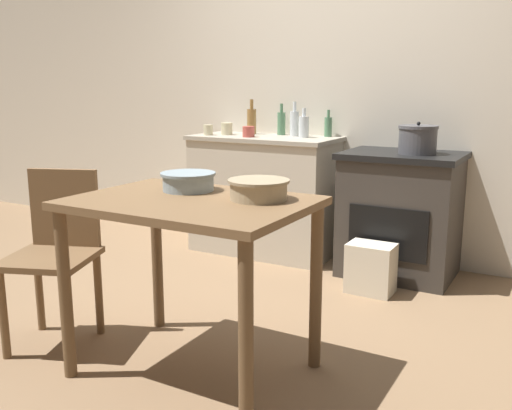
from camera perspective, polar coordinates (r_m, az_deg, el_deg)
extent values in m
plane|color=#896B4C|center=(3.23, -3.37, -11.44)|extent=(14.00, 14.00, 0.00)
cube|color=beige|center=(4.38, 7.97, 11.77)|extent=(8.00, 0.07, 2.55)
cube|color=beige|center=(4.38, 0.82, 0.83)|extent=(1.08, 0.52, 0.87)
cube|color=#A9A08F|center=(4.32, 0.84, 6.69)|extent=(1.11, 0.55, 0.03)
cube|color=#38332D|center=(3.98, 14.22, -1.19)|extent=(0.73, 0.56, 0.80)
cube|color=black|center=(3.91, 14.53, 4.82)|extent=(0.77, 0.60, 0.04)
cube|color=black|center=(3.72, 12.99, -2.78)|extent=(0.51, 0.01, 0.34)
cube|color=brown|center=(2.46, -6.54, 0.19)|extent=(1.01, 0.72, 0.03)
cylinder|color=brown|center=(2.65, -18.53, -8.53)|extent=(0.06, 0.06, 0.76)
cylinder|color=brown|center=(2.10, -1.02, -13.37)|extent=(0.06, 0.06, 0.76)
cylinder|color=brown|center=(3.07, -9.87, -5.22)|extent=(0.06, 0.06, 0.76)
cylinder|color=brown|center=(2.62, 6.01, -8.20)|extent=(0.06, 0.06, 0.76)
cube|color=brown|center=(2.96, -19.93, -5.06)|extent=(0.52, 0.52, 0.03)
cube|color=brown|center=(3.07, -18.60, -0.25)|extent=(0.35, 0.16, 0.40)
cylinder|color=brown|center=(2.98, -23.95, -10.01)|extent=(0.04, 0.04, 0.44)
cylinder|color=brown|center=(2.82, -18.17, -10.77)|extent=(0.04, 0.04, 0.44)
cylinder|color=brown|center=(3.24, -20.86, -7.98)|extent=(0.04, 0.04, 0.44)
cylinder|color=brown|center=(3.10, -15.46, -8.53)|extent=(0.04, 0.04, 0.44)
cube|color=beige|center=(3.65, 11.40, -6.22)|extent=(0.29, 0.20, 0.31)
cylinder|color=#4C4C51|center=(3.84, 15.86, 6.15)|extent=(0.24, 0.24, 0.16)
cylinder|color=#4C4C51|center=(3.83, 15.93, 7.51)|extent=(0.25, 0.25, 0.02)
sphere|color=black|center=(3.83, 15.95, 7.84)|extent=(0.02, 0.02, 0.02)
cylinder|color=#93A8B2|center=(2.65, -6.80, 2.34)|extent=(0.23, 0.23, 0.08)
cylinder|color=#8597A0|center=(2.65, -6.82, 3.12)|extent=(0.25, 0.25, 0.01)
cylinder|color=tan|center=(2.42, 0.26, 1.55)|extent=(0.24, 0.24, 0.09)
cylinder|color=tan|center=(2.42, 0.26, 2.42)|extent=(0.26, 0.26, 0.01)
cylinder|color=silver|center=(4.22, 4.80, 7.79)|extent=(0.08, 0.08, 0.15)
cylinder|color=silver|center=(4.22, 4.82, 9.24)|extent=(0.03, 0.03, 0.06)
cylinder|color=olive|center=(4.51, -0.44, 8.34)|extent=(0.07, 0.07, 0.19)
cylinder|color=olive|center=(4.50, -0.44, 10.05)|extent=(0.03, 0.03, 0.08)
cylinder|color=#517F5B|center=(4.31, 7.23, 7.74)|extent=(0.06, 0.06, 0.14)
cylinder|color=#517F5B|center=(4.30, 7.26, 9.06)|extent=(0.02, 0.02, 0.06)
cylinder|color=#517F5B|center=(4.43, 2.55, 8.13)|extent=(0.06, 0.06, 0.17)
cylinder|color=#517F5B|center=(4.43, 2.57, 9.67)|extent=(0.02, 0.02, 0.07)
cylinder|color=silver|center=(4.33, 3.87, 8.11)|extent=(0.07, 0.07, 0.19)
cylinder|color=silver|center=(4.32, 3.89, 9.81)|extent=(0.03, 0.03, 0.07)
cylinder|color=#B74C42|center=(4.25, -0.75, 7.34)|extent=(0.09, 0.09, 0.08)
cylinder|color=beige|center=(4.45, -2.94, 7.62)|extent=(0.09, 0.09, 0.09)
cylinder|color=beige|center=(4.43, -4.80, 7.49)|extent=(0.07, 0.07, 0.08)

